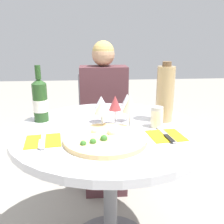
% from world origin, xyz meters
% --- Properties ---
extents(dining_table, '(0.97, 0.97, 0.73)m').
position_xyz_m(dining_table, '(0.00, 0.00, 0.60)').
color(dining_table, slate).
rests_on(dining_table, ground_plane).
extents(chair_behind_diner, '(0.41, 0.41, 0.87)m').
position_xyz_m(chair_behind_diner, '(0.01, 0.85, 0.42)').
color(chair_behind_diner, slate).
rests_on(chair_behind_diner, ground_plane).
extents(seated_diner, '(0.37, 0.43, 1.14)m').
position_xyz_m(seated_diner, '(0.01, 0.70, 0.50)').
color(seated_diner, '#512D33').
rests_on(seated_diner, ground_plane).
extents(pizza_large, '(0.36, 0.36, 0.04)m').
position_xyz_m(pizza_large, '(-0.04, -0.17, 0.74)').
color(pizza_large, '#E5C17F').
rests_on(pizza_large, dining_table).
extents(wine_bottle, '(0.08, 0.08, 0.30)m').
position_xyz_m(wine_bottle, '(-0.36, 0.14, 0.84)').
color(wine_bottle, '#23471E').
rests_on(wine_bottle, dining_table).
extents(tall_carafe, '(0.09, 0.09, 0.31)m').
position_xyz_m(tall_carafe, '(0.30, 0.09, 0.88)').
color(tall_carafe, tan).
rests_on(tall_carafe, dining_table).
extents(sugar_shaker, '(0.06, 0.06, 0.10)m').
position_xyz_m(sugar_shaker, '(0.23, -0.01, 0.78)').
color(sugar_shaker, silver).
rests_on(sugar_shaker, dining_table).
extents(wine_glass_back_left, '(0.08, 0.08, 0.14)m').
position_xyz_m(wine_glass_back_left, '(-0.04, 0.09, 0.83)').
color(wine_glass_back_left, silver).
rests_on(wine_glass_back_left, dining_table).
extents(wine_glass_center, '(0.06, 0.06, 0.15)m').
position_xyz_m(wine_glass_center, '(0.03, 0.04, 0.84)').
color(wine_glass_center, silver).
rests_on(wine_glass_center, dining_table).
extents(wine_glass_front_right, '(0.07, 0.07, 0.16)m').
position_xyz_m(wine_glass_front_right, '(0.10, -0.01, 0.85)').
color(wine_glass_front_right, silver).
rests_on(wine_glass_front_right, dining_table).
extents(wine_glass_front_left, '(0.08, 0.08, 0.14)m').
position_xyz_m(wine_glass_front_left, '(-0.04, -0.01, 0.84)').
color(wine_glass_front_left, silver).
rests_on(wine_glass_front_left, dining_table).
extents(wine_glass_back_right, '(0.07, 0.07, 0.15)m').
position_xyz_m(wine_glass_back_right, '(0.10, 0.09, 0.84)').
color(wine_glass_back_right, silver).
rests_on(wine_glass_back_right, dining_table).
extents(place_setting_left, '(0.17, 0.19, 0.01)m').
position_xyz_m(place_setting_left, '(-0.30, -0.15, 0.73)').
color(place_setting_left, gold).
rests_on(place_setting_left, dining_table).
extents(place_setting_right, '(0.17, 0.19, 0.01)m').
position_xyz_m(place_setting_right, '(0.24, -0.14, 0.73)').
color(place_setting_right, gold).
rests_on(place_setting_right, dining_table).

